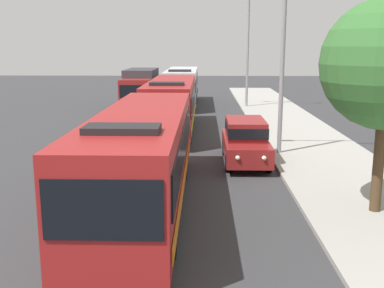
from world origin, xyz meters
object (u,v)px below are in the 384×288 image
box_truck_oncoming (140,87)px  streetlamp_mid (283,50)px  bus_lead (143,155)px  white_suv (245,139)px  bus_second_in_line (172,104)px  bus_middle (182,86)px  streetlamp_far (248,40)px

box_truck_oncoming → streetlamp_mid: (8.70, -16.61, 3.13)m
bus_lead → white_suv: 6.92m
box_truck_oncoming → streetlamp_mid: bearing=-62.4°
bus_lead → bus_second_in_line: bearing=90.0°
bus_second_in_line → box_truck_oncoming: size_ratio=1.51×
bus_second_in_line → bus_middle: bearing=90.0°
bus_lead → bus_second_in_line: size_ratio=1.06×
box_truck_oncoming → bus_second_in_line: bearing=-73.0°
streetlamp_far → bus_second_in_line: bearing=-115.6°
bus_lead → white_suv: bus_lead is taller
white_suv → streetlamp_far: bearing=84.7°
bus_second_in_line → streetlamp_mid: (5.40, -5.78, 3.15)m
streetlamp_mid → box_truck_oncoming: bearing=117.6°
bus_second_in_line → streetlamp_mid: size_ratio=1.47×
bus_lead → streetlamp_far: streetlamp_far is taller
bus_lead → white_suv: (3.70, 5.81, -0.66)m
bus_second_in_line → box_truck_oncoming: bearing=107.0°
bus_second_in_line → white_suv: 8.10m
bus_second_in_line → white_suv: (3.70, -7.18, -0.66)m
bus_lead → box_truck_oncoming: bus_lead is taller
box_truck_oncoming → streetlamp_far: (8.70, 0.45, 3.81)m
streetlamp_mid → bus_middle: bearing=106.1°
white_suv → streetlamp_mid: (1.70, 1.40, 3.80)m
bus_lead → streetlamp_far: bearing=77.5°
white_suv → box_truck_oncoming: size_ratio=0.66×
bus_lead → bus_middle: same height
bus_lead → box_truck_oncoming: (-3.30, 23.82, 0.01)m
bus_lead → bus_middle: size_ratio=1.03×
bus_second_in_line → streetlamp_far: size_ratio=1.23×
streetlamp_far → bus_lead: bearing=-102.5°
box_truck_oncoming → bus_middle: bearing=31.9°
streetlamp_far → box_truck_oncoming: bearing=-177.1°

